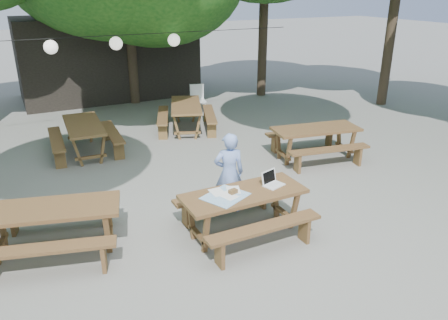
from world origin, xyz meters
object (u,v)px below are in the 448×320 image
at_px(main_picnic_table, 243,212).
at_px(plastic_chair, 198,105).
at_px(picnic_table_nw, 54,228).
at_px(woman, 229,173).

distance_m(main_picnic_table, plastic_chair, 7.31).
relative_size(picnic_table_nw, woman, 1.52).
distance_m(main_picnic_table, woman, 0.88).
relative_size(main_picnic_table, woman, 1.35).
bearing_deg(main_picnic_table, plastic_chair, 72.17).
distance_m(main_picnic_table, picnic_table_nw, 2.94).
distance_m(picnic_table_nw, plastic_chair, 7.93).
relative_size(woman, plastic_chair, 1.65).
height_order(main_picnic_table, picnic_table_nw, same).
height_order(picnic_table_nw, woman, woman).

